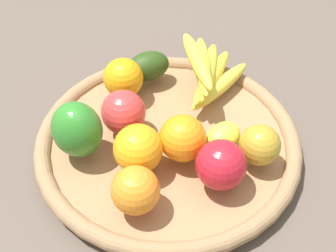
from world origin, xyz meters
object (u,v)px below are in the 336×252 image
orange_0 (123,78)px  apple_1 (221,165)px  orange_3 (139,149)px  orange_2 (183,138)px  lemon_0 (223,138)px  banana_bunch (209,72)px  avocado (148,66)px  orange_1 (136,190)px  apple_0 (260,145)px  bell_pepper (77,129)px  apple_2 (123,112)px

orange_0 → apple_1: apple_1 is taller
orange_0 → orange_3: 0.18m
orange_2 → orange_0: bearing=158.6°
lemon_0 → banana_bunch: bearing=129.6°
avocado → lemon_0: 0.23m
banana_bunch → orange_1: bearing=-80.6°
orange_3 → banana_bunch: 0.23m
orange_0 → lemon_0: (0.22, -0.02, -0.01)m
apple_0 → orange_2: orange_2 is taller
banana_bunch → bell_pepper: 0.27m
orange_0 → banana_bunch: bearing=38.9°
lemon_0 → apple_0: bearing=10.4°
banana_bunch → orange_3: bearing=-88.5°
apple_1 → orange_1: size_ratio=1.08×
orange_0 → orange_1: bearing=-48.1°
apple_1 → banana_bunch: bearing=125.1°
avocado → lemon_0: size_ratio=1.23×
bell_pepper → orange_1: size_ratio=1.34×
orange_3 → bell_pepper: 0.11m
orange_0 → orange_2: size_ratio=0.97×
avocado → bell_pepper: bearing=-85.5°
apple_1 → orange_2: bearing=169.4°
bell_pepper → orange_2: (0.15, 0.09, -0.01)m
orange_3 → apple_0: bearing=38.0°
banana_bunch → orange_1: 0.29m
banana_bunch → apple_2: bearing=-111.0°
orange_0 → avocado: (0.01, 0.06, -0.01)m
apple_1 → apple_2: (-0.19, 0.01, -0.00)m
orange_0 → apple_0: (0.28, -0.01, -0.00)m
bell_pepper → lemon_0: (0.19, 0.14, -0.02)m
orange_2 → apple_0: bearing=29.0°
apple_1 → bell_pepper: (-0.22, -0.07, 0.01)m
orange_3 → apple_2: orange_3 is taller
orange_3 → lemon_0: orange_3 is taller
orange_1 → banana_bunch: bearing=99.4°
orange_3 → lemon_0: 0.14m
banana_bunch → bell_pepper: bearing=-110.6°
orange_3 → lemon_0: (0.09, 0.11, -0.01)m
orange_3 → bell_pepper: bearing=-164.7°
avocado → orange_0: bearing=-99.3°
orange_1 → orange_0: bearing=131.9°
bell_pepper → apple_0: bell_pepper is taller
apple_1 → apple_2: bearing=177.1°
apple_1 → apple_0: (0.03, 0.07, -0.01)m
apple_2 → apple_0: size_ratio=1.14×
orange_0 → avocado: size_ratio=0.90×
apple_0 → lemon_0: bearing=-169.6°
bell_pepper → lemon_0: bearing=32.6°
banana_bunch → orange_2: banana_bunch is taller
orange_3 → apple_2: 0.09m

